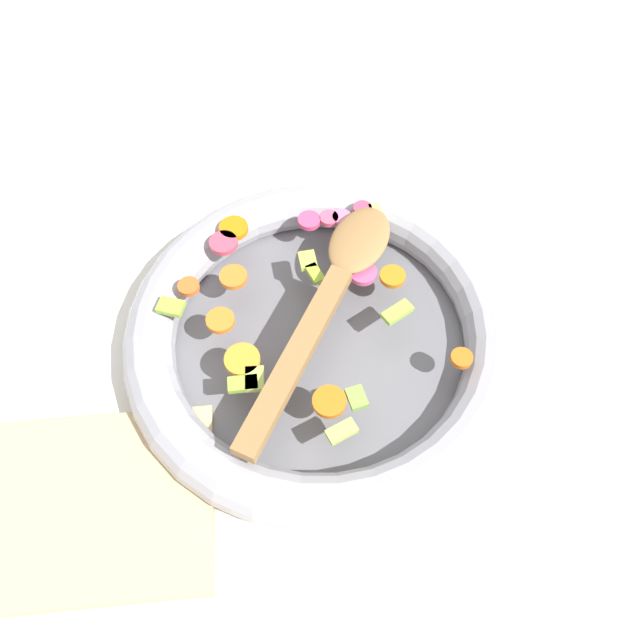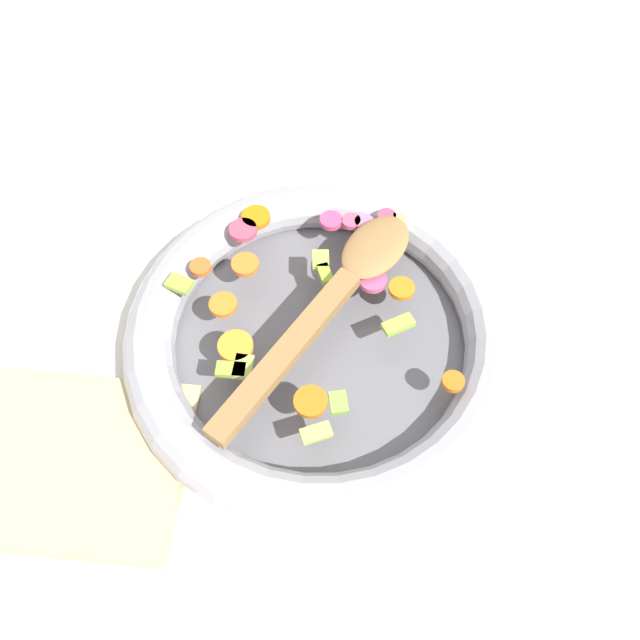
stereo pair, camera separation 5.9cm
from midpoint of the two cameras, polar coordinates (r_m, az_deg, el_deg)
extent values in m
plane|color=silver|center=(0.64, -2.66, -2.59)|extent=(4.00, 4.00, 0.00)
cylinder|color=slate|center=(0.63, -2.68, -2.33)|extent=(0.33, 0.33, 0.01)
torus|color=#9E9EA5|center=(0.61, -2.75, -1.45)|extent=(0.38, 0.38, 0.05)
cylinder|color=orange|center=(0.63, -14.57, 2.77)|extent=(0.02, 0.02, 0.01)
cylinder|color=orange|center=(0.62, 3.94, 3.78)|extent=(0.04, 0.04, 0.01)
cylinder|color=orange|center=(0.60, -11.90, -0.27)|extent=(0.04, 0.04, 0.01)
cylinder|color=orange|center=(0.58, -10.06, -3.85)|extent=(0.04, 0.04, 0.01)
cylinder|color=orange|center=(0.66, -10.46, 8.06)|extent=(0.03, 0.03, 0.01)
cylinder|color=orange|center=(0.58, 9.98, -3.70)|extent=(0.03, 0.03, 0.01)
cylinder|color=orange|center=(0.63, -10.62, 3.68)|extent=(0.04, 0.04, 0.01)
cylinder|color=orange|center=(0.55, -2.17, -7.73)|extent=(0.04, 0.04, 0.01)
cube|color=#7FB643|center=(0.55, 0.29, -7.39)|extent=(0.02, 0.02, 0.01)
cube|color=#95BB32|center=(0.62, -3.47, 4.01)|extent=(0.02, 0.03, 0.01)
cube|color=#A6BE50|center=(0.56, -9.00, -5.60)|extent=(0.02, 0.02, 0.01)
cube|color=#93C23B|center=(0.62, -16.17, 0.95)|extent=(0.03, 0.02, 0.01)
cube|color=#8CB238|center=(0.56, -10.07, -6.03)|extent=(0.03, 0.02, 0.01)
cube|color=#B7DC4A|center=(0.63, -3.83, 5.25)|extent=(0.02, 0.02, 0.01)
cube|color=#B4D65F|center=(0.67, 2.60, 9.55)|extent=(0.01, 0.02, 0.01)
cube|color=#95CF41|center=(0.60, 4.22, 0.85)|extent=(0.03, 0.03, 0.01)
cube|color=#B5D856|center=(0.54, -1.20, -10.42)|extent=(0.03, 0.02, 0.01)
cylinder|color=#D6445B|center=(0.65, -11.40, 6.73)|extent=(0.04, 0.04, 0.01)
cylinder|color=pink|center=(0.66, -0.56, 9.14)|extent=(0.03, 0.03, 0.01)
cylinder|color=#DF5170|center=(0.66, -1.76, 9.08)|extent=(0.03, 0.03, 0.01)
cylinder|color=#C84262|center=(0.67, 1.37, 9.94)|extent=(0.02, 0.02, 0.01)
cylinder|color=#D34F7F|center=(0.62, 1.23, 4.10)|extent=(0.03, 0.03, 0.01)
cylinder|color=#D74471|center=(0.66, -3.69, 8.87)|extent=(0.02, 0.02, 0.01)
cube|color=olive|center=(0.56, -5.21, -3.59)|extent=(0.12, 0.19, 0.01)
ellipsoid|color=olive|center=(0.63, 0.95, 7.16)|extent=(0.09, 0.11, 0.01)
cube|color=tan|center=(0.63, -27.59, -15.53)|extent=(0.32, 0.16, 0.02)
camera|label=1|loc=(0.03, -92.87, -4.62)|focal=35.00mm
camera|label=2|loc=(0.03, 87.13, 4.62)|focal=35.00mm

